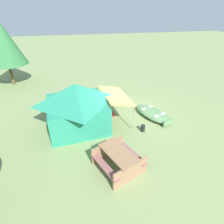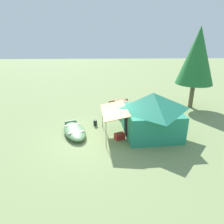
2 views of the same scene
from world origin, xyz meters
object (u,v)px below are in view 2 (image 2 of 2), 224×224
Objects in this scene: beached_rowboat at (75,131)px; fuel_can at (95,123)px; picnic_table at (123,106)px; pine_tree_back_left at (197,56)px; cooler_box at (120,136)px; canvas_cabin_tent at (152,113)px.

beached_rowboat reaches higher than fuel_can.
pine_tree_back_left reaches higher than picnic_table.
cooler_box is at bearing -7.49° from picnic_table.
beached_rowboat reaches higher than cooler_box.
fuel_can is (2.05, -1.85, -0.32)m from picnic_table.
canvas_cabin_tent is at bearing -42.74° from pine_tree_back_left.
beached_rowboat is at bearing -42.54° from picnic_table.
cooler_box is at bearing 37.67° from fuel_can.
pine_tree_back_left reaches higher than cooler_box.
pine_tree_back_left reaches higher than fuel_can.
beached_rowboat is 0.46× the size of pine_tree_back_left.
beached_rowboat is 7.93× the size of fuel_can.
canvas_cabin_tent is 0.76× the size of pine_tree_back_left.
beached_rowboat is 1.58m from fuel_can.
cooler_box is at bearing 76.07° from beached_rowboat.
canvas_cabin_tent is 6.42m from pine_tree_back_left.
beached_rowboat is 0.61× the size of canvas_cabin_tent.
canvas_cabin_tent is 2.12× the size of picnic_table.
cooler_box is at bearing -73.59° from canvas_cabin_tent.
pine_tree_back_left is (-4.24, 8.17, 3.55)m from beached_rowboat.
canvas_cabin_tent is at bearing 106.41° from cooler_box.
cooler_box is 0.09× the size of pine_tree_back_left.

